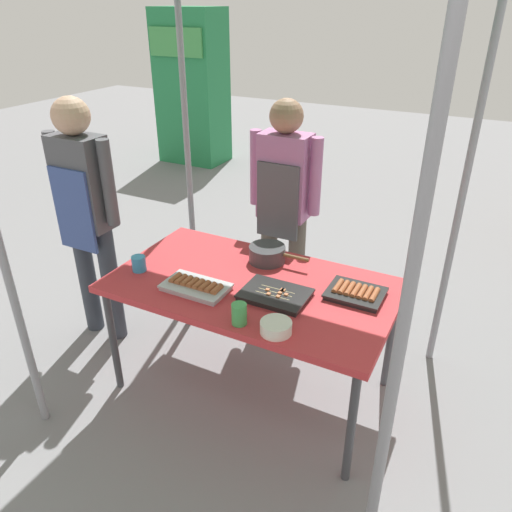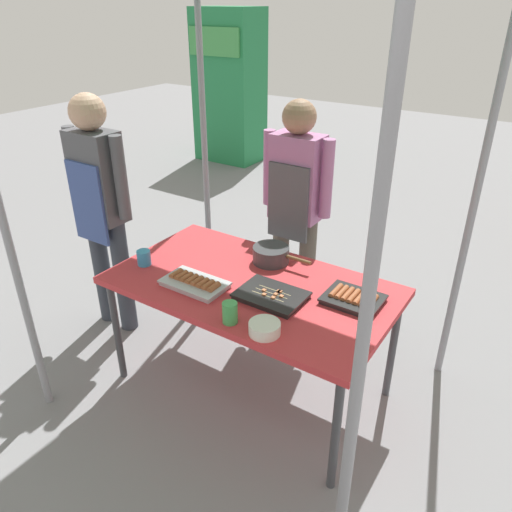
# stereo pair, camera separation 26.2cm
# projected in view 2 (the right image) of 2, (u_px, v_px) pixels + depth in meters

# --- Properties ---
(ground_plane) EXTENTS (18.00, 18.00, 0.00)m
(ground_plane) POSITION_uv_depth(u_px,v_px,m) (252.00, 384.00, 3.14)
(ground_plane) COLOR slate
(stall_table) EXTENTS (1.60, 0.90, 0.75)m
(stall_table) POSITION_uv_depth(u_px,v_px,m) (251.00, 291.00, 2.81)
(stall_table) COLOR #C63338
(stall_table) RESTS_ON ground
(tray_grilled_sausages) EXTENTS (0.36, 0.22, 0.05)m
(tray_grilled_sausages) POSITION_uv_depth(u_px,v_px,m) (195.00, 283.00, 2.74)
(tray_grilled_sausages) COLOR #ADADB2
(tray_grilled_sausages) RESTS_ON stall_table
(tray_meat_skewers) EXTENTS (0.36, 0.26, 0.04)m
(tray_meat_skewers) POSITION_uv_depth(u_px,v_px,m) (271.00, 296.00, 2.64)
(tray_meat_skewers) COLOR black
(tray_meat_skewers) RESTS_ON stall_table
(tray_pork_links) EXTENTS (0.30, 0.24, 0.05)m
(tray_pork_links) POSITION_uv_depth(u_px,v_px,m) (353.00, 299.00, 2.60)
(tray_pork_links) COLOR black
(tray_pork_links) RESTS_ON stall_table
(cooking_wok) EXTENTS (0.38, 0.22, 0.10)m
(cooking_wok) POSITION_uv_depth(u_px,v_px,m) (271.00, 254.00, 2.98)
(cooking_wok) COLOR #38383A
(cooking_wok) RESTS_ON stall_table
(condiment_bowl) EXTENTS (0.16, 0.16, 0.06)m
(condiment_bowl) POSITION_uv_depth(u_px,v_px,m) (265.00, 328.00, 2.35)
(condiment_bowl) COLOR silver
(condiment_bowl) RESTS_ON stall_table
(drink_cup_near_edge) EXTENTS (0.08, 0.08, 0.09)m
(drink_cup_near_edge) POSITION_uv_depth(u_px,v_px,m) (144.00, 258.00, 2.96)
(drink_cup_near_edge) COLOR #338CBF
(drink_cup_near_edge) RESTS_ON stall_table
(drink_cup_by_wok) EXTENTS (0.08, 0.08, 0.11)m
(drink_cup_by_wok) POSITION_uv_depth(u_px,v_px,m) (230.00, 313.00, 2.42)
(drink_cup_by_wok) COLOR #3F994C
(drink_cup_by_wok) RESTS_ON stall_table
(vendor_woman) EXTENTS (0.52, 0.23, 1.62)m
(vendor_woman) POSITION_uv_depth(u_px,v_px,m) (296.00, 198.00, 3.37)
(vendor_woman) COLOR #595147
(vendor_woman) RESTS_ON ground
(customer_nearby) EXTENTS (0.52, 0.23, 1.68)m
(customer_nearby) POSITION_uv_depth(u_px,v_px,m) (100.00, 198.00, 3.27)
(customer_nearby) COLOR #333842
(customer_nearby) RESTS_ON ground
(neighbor_stall_right) EXTENTS (0.91, 0.65, 2.08)m
(neighbor_stall_right) POSITION_uv_depth(u_px,v_px,m) (229.00, 87.00, 7.06)
(neighbor_stall_right) COLOR #237F47
(neighbor_stall_right) RESTS_ON ground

